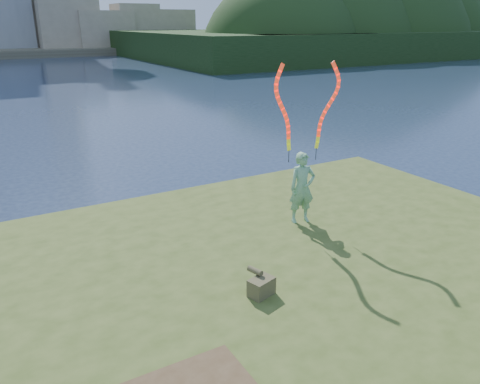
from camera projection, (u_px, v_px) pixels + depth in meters
ground at (211, 320)px, 9.08m from camera, size 320.00×320.00×0.00m
grassy_knoll at (278, 380)px, 7.10m from camera, size 20.00×18.00×0.80m
wooded_hill at (353, 52)px, 85.83m from camera, size 78.00×50.00×63.00m
woman_with_ribbons at (303, 167)px, 11.14m from camera, size 2.05×0.64×4.13m
canvas_bag at (261, 286)px, 8.42m from camera, size 0.53×0.59×0.44m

